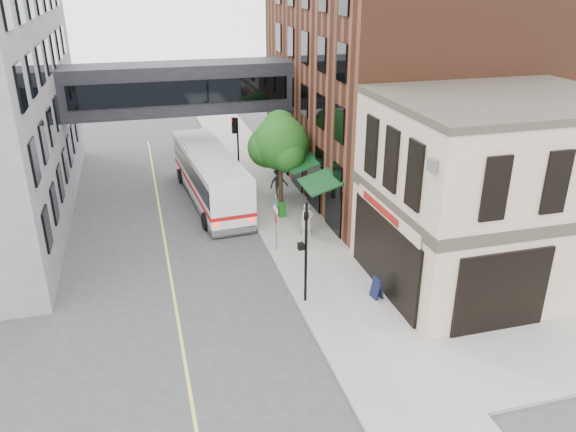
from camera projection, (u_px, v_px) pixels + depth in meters
ground at (310, 331)px, 22.24m from camera, size 120.00×120.00×0.00m
sidewalk_main at (274, 199)px, 35.10m from camera, size 4.00×60.00×0.15m
corner_building at (494, 193)px, 24.53m from camera, size 10.19×8.12×8.45m
brick_building at (392, 79)px, 35.19m from camera, size 13.76×18.00×14.00m
skyway_bridge at (179, 88)px, 34.88m from camera, size 14.00×3.18×3.00m
traffic_signal_near at (305, 241)px, 22.92m from camera, size 0.44×0.22×4.60m
traffic_signal_far at (236, 138)px, 36.04m from camera, size 0.53×0.28×4.50m
street_sign_pole at (276, 217)px, 27.77m from camera, size 0.08×0.75×3.00m
street_tree at (279, 143)px, 32.93m from camera, size 3.80×3.20×5.60m
lane_marking at (165, 240)px, 29.88m from camera, size 0.12×40.00×0.01m
bus at (210, 174)px, 34.42m from camera, size 3.46×11.64×3.09m
pedestrian_a at (307, 220)px, 29.69m from camera, size 0.68×0.46×1.79m
pedestrian_b at (307, 220)px, 30.09m from camera, size 0.74×0.58×1.50m
pedestrian_c at (279, 182)px, 34.88m from camera, size 1.33×0.90×1.90m
newspaper_box at (282, 210)px, 32.23m from camera, size 0.43×0.39×0.81m
sandwich_board at (377, 288)px, 24.08m from camera, size 0.43×0.58×0.95m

